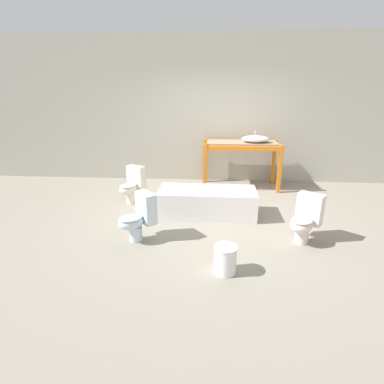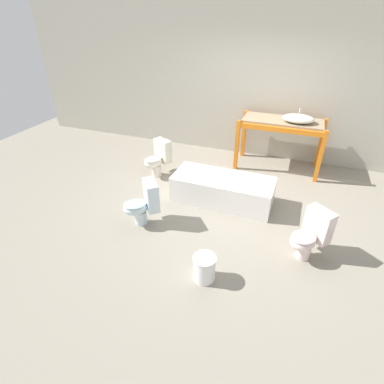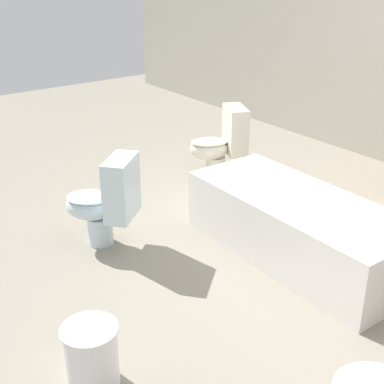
# 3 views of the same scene
# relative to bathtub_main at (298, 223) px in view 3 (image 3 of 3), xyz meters

# --- Properties ---
(ground_plane) EXTENTS (12.00, 12.00, 0.00)m
(ground_plane) POSITION_rel_bathtub_main_xyz_m (0.13, 0.01, -0.26)
(ground_plane) COLOR gray
(bathtub_main) EXTENTS (1.66, 0.71, 0.45)m
(bathtub_main) POSITION_rel_bathtub_main_xyz_m (0.00, 0.00, 0.00)
(bathtub_main) COLOR white
(bathtub_main) RESTS_ON ground_plane
(toilet_far) EXTENTS (0.51, 0.60, 0.68)m
(toilet_far) POSITION_rel_bathtub_main_xyz_m (-1.42, 0.50, 0.09)
(toilet_far) COLOR silver
(toilet_far) RESTS_ON ground_plane
(toilet_extra) EXTENTS (0.60, 0.57, 0.68)m
(toilet_extra) POSITION_rel_bathtub_main_xyz_m (-0.95, -0.98, 0.09)
(toilet_extra) COLOR silver
(toilet_extra) RESTS_ON ground_plane
(bucket_white) EXTENTS (0.28, 0.28, 0.34)m
(bucket_white) POSITION_rel_bathtub_main_xyz_m (0.25, -1.72, -0.08)
(bucket_white) COLOR white
(bucket_white) RESTS_ON ground_plane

